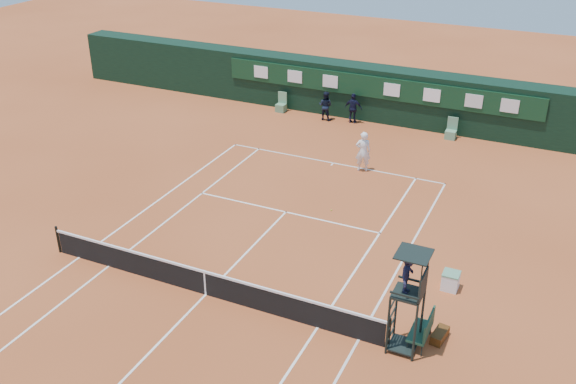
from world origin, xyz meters
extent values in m
plane|color=#B8562B|center=(0.00, 0.00, 0.00)|extent=(90.00, 90.00, 0.00)
cube|color=silver|center=(0.00, 11.88, 0.01)|extent=(11.05, 0.08, 0.01)
cube|color=silver|center=(5.49, 0.00, 0.01)|extent=(0.08, 23.85, 0.01)
cube|color=white|center=(-5.49, 0.00, 0.01)|extent=(0.08, 23.85, 0.01)
cube|color=white|center=(4.12, 0.00, 0.01)|extent=(0.08, 23.85, 0.01)
cube|color=white|center=(-4.12, 0.00, 0.01)|extent=(0.08, 23.85, 0.01)
cube|color=white|center=(0.00, 6.40, 0.01)|extent=(8.31, 0.08, 0.01)
cube|color=white|center=(0.00, 0.00, 0.01)|extent=(0.08, 12.88, 0.01)
cube|color=white|center=(0.00, 11.73, 0.01)|extent=(0.08, 0.30, 0.01)
cube|color=black|center=(0.00, 0.00, 0.45)|extent=(12.60, 0.04, 0.90)
cube|color=white|center=(0.00, 0.00, 0.93)|extent=(12.80, 0.06, 0.08)
cube|color=white|center=(0.00, 0.00, 0.46)|extent=(0.06, 0.05, 0.92)
cylinder|color=black|center=(6.40, 0.00, 0.55)|extent=(0.10, 0.10, 1.10)
cylinder|color=black|center=(-6.40, 0.00, 0.55)|extent=(0.10, 0.10, 1.10)
cube|color=black|center=(0.00, 18.75, 1.50)|extent=(40.00, 1.50, 3.00)
cube|color=#0E331B|center=(0.00, 17.94, 2.10)|extent=(18.00, 0.10, 1.20)
cube|color=white|center=(-7.00, 17.87, 2.10)|extent=(0.90, 0.04, 0.70)
cube|color=white|center=(-4.80, 17.87, 2.10)|extent=(0.90, 0.04, 0.70)
cube|color=white|center=(-2.60, 17.87, 2.10)|extent=(0.90, 0.04, 0.70)
cube|color=white|center=(1.00, 17.87, 2.10)|extent=(0.90, 0.04, 0.70)
cube|color=white|center=(3.20, 17.87, 2.10)|extent=(0.90, 0.04, 0.70)
cube|color=silver|center=(5.40, 17.87, 2.10)|extent=(0.90, 0.04, 0.70)
cube|color=silver|center=(7.20, 17.87, 2.10)|extent=(0.90, 0.04, 0.70)
cube|color=#5A8960|center=(-5.50, 17.45, 0.23)|extent=(0.55, 0.50, 0.46)
cube|color=#61956B|center=(-5.50, 17.67, 0.80)|extent=(0.55, 0.06, 0.70)
cube|color=#60936C|center=(4.50, 17.45, 0.23)|extent=(0.55, 0.50, 0.46)
cube|color=slate|center=(4.50, 17.67, 0.80)|extent=(0.55, 0.06, 0.70)
cylinder|color=black|center=(6.41, -0.25, 1.00)|extent=(0.07, 0.07, 2.00)
cylinder|color=black|center=(6.41, 0.55, 1.00)|extent=(0.07, 0.07, 2.00)
cylinder|color=black|center=(7.21, -0.25, 1.00)|extent=(0.07, 0.07, 2.00)
cylinder|color=black|center=(7.21, 0.55, 1.00)|extent=(0.07, 0.07, 2.00)
cube|color=black|center=(6.81, 0.15, 2.04)|extent=(0.85, 0.85, 0.08)
cube|color=black|center=(7.21, 0.15, 2.45)|extent=(0.06, 0.85, 0.80)
cube|color=black|center=(6.81, -0.27, 2.25)|extent=(0.85, 0.05, 0.06)
cube|color=black|center=(6.81, 0.57, 2.25)|extent=(0.85, 0.05, 0.06)
cylinder|color=black|center=(7.21, -0.25, 2.90)|extent=(0.04, 0.04, 1.00)
cylinder|color=black|center=(7.21, 0.55, 2.90)|extent=(0.04, 0.04, 1.00)
cube|color=black|center=(6.86, 0.15, 3.40)|extent=(0.95, 0.95, 0.04)
cube|color=black|center=(6.81, 0.15, 0.15)|extent=(0.80, 0.80, 0.05)
cube|color=black|center=(6.41, 0.15, 0.40)|extent=(0.04, 0.80, 0.04)
cube|color=black|center=(6.41, 0.15, 0.80)|extent=(0.04, 0.80, 0.04)
cube|color=black|center=(6.41, 0.15, 1.20)|extent=(0.04, 0.80, 0.04)
cube|color=black|center=(6.41, 0.15, 1.60)|extent=(0.04, 0.80, 0.04)
imported|color=black|center=(6.76, 0.15, 2.72)|extent=(0.47, 0.82, 1.28)
cube|color=#183C2A|center=(7.19, 0.61, 0.45)|extent=(0.55, 1.20, 0.08)
cube|color=#193F2A|center=(7.44, 0.61, 0.80)|extent=(0.06, 1.20, 0.60)
cylinder|color=black|center=(6.97, 0.06, 0.20)|extent=(0.04, 0.04, 0.41)
cylinder|color=black|center=(7.41, 0.06, 0.20)|extent=(0.04, 0.04, 0.41)
cylinder|color=black|center=(6.97, 1.16, 0.20)|extent=(0.04, 0.04, 0.41)
cylinder|color=black|center=(7.41, 1.16, 0.20)|extent=(0.04, 0.04, 0.41)
cube|color=black|center=(7.72, 1.06, 0.15)|extent=(0.46, 0.85, 0.30)
cube|color=white|center=(7.43, 3.85, 0.30)|extent=(0.55, 0.55, 0.60)
cube|color=#609370|center=(7.43, 3.85, 0.62)|extent=(0.57, 0.57, 0.05)
sphere|color=#AAC72E|center=(1.69, 7.32, 0.03)|extent=(0.06, 0.06, 0.06)
imported|color=white|center=(1.54, 11.69, 0.98)|extent=(0.84, 0.70, 1.96)
imported|color=black|center=(-2.63, 17.31, 0.83)|extent=(0.83, 0.65, 1.67)
imported|color=black|center=(-1.03, 17.50, 0.85)|extent=(1.04, 0.53, 1.71)
camera|label=1|loc=(10.04, -14.96, 13.02)|focal=40.00mm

